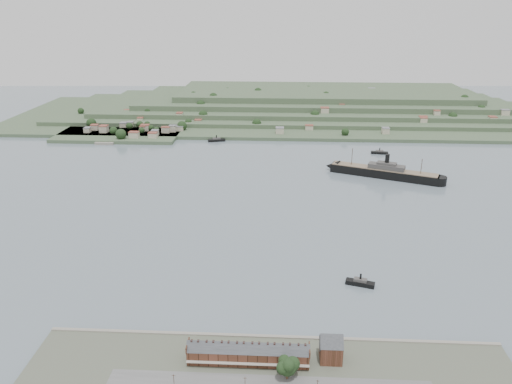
# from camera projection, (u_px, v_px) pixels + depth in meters

# --- Properties ---
(ground) EXTENTS (1400.00, 1400.00, 0.00)m
(ground) POSITION_uv_depth(u_px,v_px,m) (276.00, 218.00, 384.11)
(ground) COLOR slate
(ground) RESTS_ON ground
(terrace_row) EXTENTS (55.60, 9.80, 11.07)m
(terrace_row) POSITION_uv_depth(u_px,v_px,m) (248.00, 353.00, 225.30)
(terrace_row) COLOR #402417
(terrace_row) RESTS_ON ground
(gabled_building) EXTENTS (10.40, 10.18, 14.09)m
(gabled_building) POSITION_uv_depth(u_px,v_px,m) (331.00, 348.00, 226.66)
(gabled_building) COLOR #402417
(gabled_building) RESTS_ON ground
(far_peninsula) EXTENTS (760.00, 309.00, 30.00)m
(far_peninsula) POSITION_uv_depth(u_px,v_px,m) (299.00, 106.00, 745.54)
(far_peninsula) COLOR #3D5438
(far_peninsula) RESTS_ON ground
(steamship) EXTENTS (108.78, 53.14, 27.40)m
(steamship) POSITION_uv_depth(u_px,v_px,m) (381.00, 172.00, 474.19)
(steamship) COLOR black
(steamship) RESTS_ON ground
(tugboat) EXTENTS (17.32, 9.02, 7.53)m
(tugboat) POSITION_uv_depth(u_px,v_px,m) (360.00, 282.00, 292.12)
(tugboat) COLOR black
(tugboat) RESTS_ON ground
(ferry_west) EXTENTS (21.27, 11.39, 7.69)m
(ferry_west) POSITION_uv_depth(u_px,v_px,m) (217.00, 140.00, 597.40)
(ferry_west) COLOR black
(ferry_west) RESTS_ON ground
(ferry_east) EXTENTS (18.81, 7.02, 6.89)m
(ferry_east) POSITION_uv_depth(u_px,v_px,m) (379.00, 152.00, 548.01)
(ferry_east) COLOR black
(ferry_east) RESTS_ON ground
(fig_tree) EXTENTS (10.25, 8.88, 11.44)m
(fig_tree) POSITION_uv_depth(u_px,v_px,m) (288.00, 366.00, 214.28)
(fig_tree) COLOR #432E1F
(fig_tree) RESTS_ON ground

